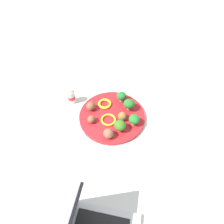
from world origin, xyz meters
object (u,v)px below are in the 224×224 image
Objects in this scene: broccoli_floret_far_rim at (129,104)px; meatball_front_right at (108,133)px; broccoli_floret_mid_right at (120,125)px; meatball_center at (91,106)px; napkin at (168,146)px; broccoli_floret_back_left at (122,96)px; plate at (112,116)px; meatball_near_rim at (123,116)px; broccoli_floret_mid_left at (134,119)px; yogurt_bottle at (72,96)px; pepper_ring_far_rim at (105,104)px; pepper_ring_near_rim at (108,120)px; fork at (165,149)px; knife at (167,141)px; meatball_far_rim at (92,119)px.

broccoli_floret_far_rim reaches higher than meatball_front_right.
broccoli_floret_mid_right is 0.16m from meatball_center.
broccoli_floret_back_left is at bearing -25.82° from napkin.
meatball_center is at bearing 6.58° from plate.
meatball_front_right is at bearing 83.78° from meatball_near_rim.
broccoli_floret_mid_left is 1.26× the size of meatball_near_rim.
pepper_ring_far_rim is at bearing -167.36° from yogurt_bottle.
meatball_front_right reaches higher than napkin.
broccoli_floret_mid_left is 0.12m from meatball_front_right.
pepper_ring_near_rim is at bearing -18.07° from broccoli_floret_mid_right.
meatball_near_rim is at bearing -144.01° from pepper_ring_near_rim.
meatball_center reaches higher than pepper_ring_near_rim.
meatball_near_rim is at bearing -75.66° from broccoli_floret_mid_right.
broccoli_floret_mid_left is 0.11m from pepper_ring_near_rim.
meatball_center is 0.33× the size of fork.
broccoli_floret_far_rim is at bearing -29.28° from fork.
meatball_front_right is at bearing 58.59° from broccoli_floret_mid_left.
plate is 0.11m from meatball_front_right.
broccoli_floret_mid_left is 0.16m from fork.
meatball_front_right is (0.01, 0.10, 0.00)m from meatball_near_rim.
knife is (-0.25, 0.01, -0.00)m from plate.
broccoli_floret_back_left reaches higher than broccoli_floret_mid_left.
pepper_ring_near_rim is 0.84× the size of yogurt_bottle.
broccoli_floret_mid_right is at bearing 12.18° from knife.
meatball_far_rim is at bearing 88.56° from pepper_ring_far_rim.
napkin is (-0.31, 0.07, -0.02)m from pepper_ring_far_rim.
broccoli_floret_mid_right is at bearing 139.60° from plate.
plate is 1.65× the size of napkin.
meatball_near_rim is at bearing 161.19° from pepper_ring_far_rim.
broccoli_floret_back_left is at bearing -42.49° from broccoli_floret_mid_left.
knife is (-0.15, 0.01, -0.04)m from broccoli_floret_mid_left.
plate is 5.24× the size of broccoli_floret_far_rim.
plate is 1.93× the size of knife.
pepper_ring_far_rim is (0.12, -0.09, -0.02)m from broccoli_floret_mid_right.
pepper_ring_near_rim is at bearing 18.78° from broccoli_floret_mid_left.
broccoli_floret_far_rim reaches higher than broccoli_floret_mid_left.
plate reaches higher than knife.
broccoli_floret_back_left is at bearing -90.73° from pepper_ring_near_rim.
knife is at bearing 177.02° from plate.
yogurt_bottle is at bearing -26.83° from meatball_far_rim.
meatball_center is 0.07m from pepper_ring_far_rim.
meatball_center is 0.35m from fork.
pepper_ring_far_rim reaches higher than knife.
broccoli_floret_mid_right is 0.20m from napkin.
broccoli_floret_mid_left is at bearing -176.20° from meatball_center.
broccoli_floret_mid_right is 0.75× the size of pepper_ring_near_rim.
fork is 1.59× the size of yogurt_bottle.
meatball_front_right reaches higher than pepper_ring_far_rim.
meatball_front_right is at bearing 123.37° from pepper_ring_far_rim.
meatball_front_right reaches higher than pepper_ring_near_rim.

